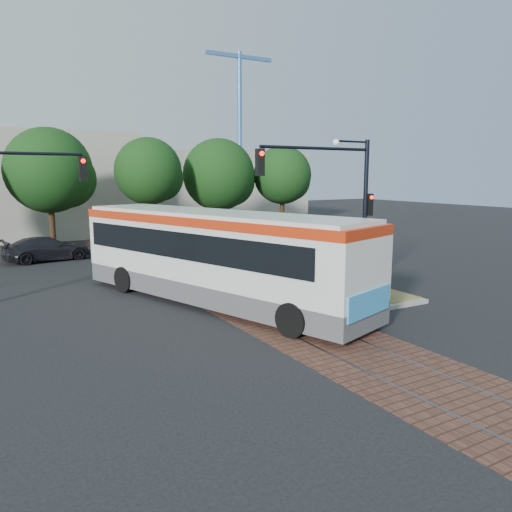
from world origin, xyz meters
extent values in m
plane|color=black|center=(0.00, 0.00, 0.00)|extent=(120.00, 120.00, 0.00)
cube|color=brown|center=(0.00, 4.00, 0.01)|extent=(3.60, 40.00, 0.01)
cube|color=slate|center=(-0.75, 4.00, 0.01)|extent=(0.06, 40.00, 0.01)
cube|color=slate|center=(0.75, 4.00, 0.01)|extent=(0.06, 40.00, 0.01)
cylinder|color=#382314|center=(-4.50, 16.80, 1.56)|extent=(0.36, 0.36, 3.12)
sphere|color=#153310|center=(-4.50, 16.80, 5.07)|extent=(5.20, 5.20, 5.20)
cylinder|color=#382314|center=(1.50, 16.00, 1.69)|extent=(0.36, 0.36, 3.39)
sphere|color=#153310|center=(1.50, 16.00, 5.04)|extent=(4.40, 4.40, 4.40)
cylinder|color=#382314|center=(7.00, 16.80, 1.43)|extent=(0.36, 0.36, 2.86)
sphere|color=#153310|center=(7.00, 16.80, 4.81)|extent=(5.20, 5.20, 5.20)
cylinder|color=#382314|center=(12.00, 16.00, 1.56)|extent=(0.36, 0.36, 3.12)
sphere|color=#153310|center=(12.00, 16.00, 4.77)|extent=(4.40, 4.40, 4.40)
cube|color=#ADA899|center=(12.00, 30.00, 3.50)|extent=(18.00, 10.00, 7.00)
cylinder|color=#3F72B2|center=(18.00, 34.00, 9.00)|extent=(0.50, 0.50, 18.00)
cube|color=#3F72B2|center=(18.00, 34.00, 17.50)|extent=(8.00, 0.40, 0.40)
cube|color=#4D4D50|center=(-1.09, 0.50, 0.59)|extent=(6.62, 13.16, 0.76)
cube|color=white|center=(-1.09, 0.50, 2.00)|extent=(6.64, 13.16, 2.05)
cube|color=black|center=(-1.19, 0.81, 2.32)|extent=(6.30, 11.95, 0.97)
cube|color=#B82A0E|center=(-1.09, 0.50, 3.19)|extent=(6.68, 13.18, 0.32)
cube|color=white|center=(-1.09, 0.50, 3.40)|extent=(6.42, 12.73, 0.15)
cube|color=black|center=(0.89, -5.50, 2.43)|extent=(1.68, 0.66, 0.97)
cube|color=#338DCD|center=(0.94, -5.67, 1.13)|extent=(2.28, 0.80, 0.76)
cube|color=orange|center=(0.58, -0.08, 1.35)|extent=(1.58, 4.64, 1.19)
cylinder|color=black|center=(-0.82, -4.30, 0.54)|extent=(0.70, 1.14, 1.08)
cylinder|color=black|center=(1.54, -3.52, 0.54)|extent=(0.70, 1.14, 1.08)
cylinder|color=black|center=(-3.55, 4.01, 0.54)|extent=(0.70, 1.14, 1.08)
cylinder|color=black|center=(-1.19, 4.79, 0.54)|extent=(0.70, 1.14, 1.08)
cube|color=gray|center=(4.80, -1.00, 0.07)|extent=(2.20, 5.20, 0.15)
cube|color=olive|center=(4.80, -1.00, 0.19)|extent=(1.90, 4.80, 0.08)
sphere|color=#1E4719|center=(4.40, -2.60, 0.58)|extent=(0.70, 0.70, 0.70)
sphere|color=#1E4719|center=(5.10, -1.20, 0.68)|extent=(0.90, 0.90, 0.90)
sphere|color=#1E4719|center=(4.60, 0.40, 0.63)|extent=(0.80, 0.80, 0.80)
sphere|color=#1E4719|center=(5.30, 0.90, 0.53)|extent=(0.60, 0.60, 0.60)
cylinder|color=black|center=(5.10, -0.80, 3.21)|extent=(0.18, 0.18, 6.00)
cylinder|color=black|center=(2.60, -0.80, 5.81)|extent=(5.00, 0.12, 0.12)
cube|color=black|center=(0.10, -0.80, 5.26)|extent=(0.28, 0.22, 0.95)
sphere|color=#FF190C|center=(0.10, -0.94, 5.56)|extent=(0.18, 0.18, 0.18)
cube|color=black|center=(5.32, -0.80, 3.61)|extent=(0.26, 0.20, 0.90)
sphere|color=#FF190C|center=(5.32, -0.93, 3.92)|extent=(0.16, 0.16, 0.16)
cube|color=white|center=(4.92, -0.92, 2.81)|extent=(0.04, 0.45, 0.55)
cube|color=yellow|center=(4.92, -0.92, 2.17)|extent=(0.04, 0.45, 0.45)
cylinder|color=black|center=(4.30, -0.80, 6.12)|extent=(1.60, 0.08, 0.08)
sphere|color=silver|center=(3.50, -0.80, 6.06)|extent=(0.24, 0.24, 0.24)
cylinder|color=black|center=(-7.25, 4.00, 5.60)|extent=(4.50, 0.12, 0.12)
cube|color=black|center=(-5.00, 4.00, 5.05)|extent=(0.28, 0.22, 0.95)
sphere|color=#FF190C|center=(-5.00, 3.86, 5.35)|extent=(0.18, 0.18, 0.18)
imported|color=black|center=(-5.27, 13.75, 0.69)|extent=(4.95, 2.55, 1.37)
camera|label=1|loc=(-9.00, -16.23, 4.85)|focal=35.00mm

